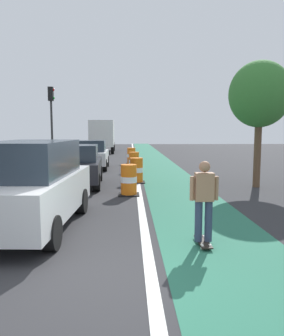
# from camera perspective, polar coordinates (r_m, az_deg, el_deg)

# --- Properties ---
(ground_plane) EXTENTS (100.00, 100.00, 0.00)m
(ground_plane) POSITION_cam_1_polar(r_m,az_deg,el_deg) (5.47, -8.38, -18.22)
(ground_plane) COLOR #2D2D30
(bike_lane_strip) EXTENTS (2.50, 80.00, 0.01)m
(bike_lane_strip) POSITION_cam_1_polar(r_m,az_deg,el_deg) (17.19, 4.07, -1.12)
(bike_lane_strip) COLOR #286B51
(bike_lane_strip) RESTS_ON ground
(lane_divider_stripe) EXTENTS (0.20, 80.00, 0.01)m
(lane_divider_stripe) POSITION_cam_1_polar(r_m,az_deg,el_deg) (17.09, -0.94, -1.14)
(lane_divider_stripe) COLOR silver
(lane_divider_stripe) RESTS_ON ground
(skateboarder_on_lane) EXTENTS (0.57, 0.80, 1.69)m
(skateboarder_on_lane) POSITION_cam_1_polar(r_m,az_deg,el_deg) (6.66, 10.64, -5.49)
(skateboarder_on_lane) COLOR black
(skateboarder_on_lane) RESTS_ON ground
(parked_suv_nearest) EXTENTS (2.10, 4.69, 2.04)m
(parked_suv_nearest) POSITION_cam_1_polar(r_m,az_deg,el_deg) (8.04, -18.38, -2.74)
(parked_suv_nearest) COLOR silver
(parked_suv_nearest) RESTS_ON ground
(parked_sedan_second) EXTENTS (2.09, 4.19, 1.70)m
(parked_sedan_second) POSITION_cam_1_polar(r_m,az_deg,el_deg) (13.76, -11.08, 0.35)
(parked_sedan_second) COLOR black
(parked_sedan_second) RESTS_ON ground
(parked_sedan_third) EXTENTS (2.00, 4.14, 1.70)m
(parked_sedan_third) POSITION_cam_1_polar(r_m,az_deg,el_deg) (19.74, -8.70, 2.23)
(parked_sedan_third) COLOR silver
(parked_sedan_third) RESTS_ON ground
(traffic_barrel_front) EXTENTS (0.73, 0.73, 1.09)m
(traffic_barrel_front) POSITION_cam_1_polar(r_m,az_deg,el_deg) (11.65, -2.30, -2.13)
(traffic_barrel_front) COLOR orange
(traffic_barrel_front) RESTS_ON ground
(traffic_barrel_mid) EXTENTS (0.73, 0.73, 1.09)m
(traffic_barrel_mid) POSITION_cam_1_polar(r_m,az_deg,el_deg) (14.43, -0.97, -0.45)
(traffic_barrel_mid) COLOR orange
(traffic_barrel_mid) RESTS_ON ground
(traffic_barrel_back) EXTENTS (0.73, 0.73, 1.09)m
(traffic_barrel_back) POSITION_cam_1_polar(r_m,az_deg,el_deg) (18.29, -1.40, 1.02)
(traffic_barrel_back) COLOR orange
(traffic_barrel_back) RESTS_ON ground
(traffic_barrel_far) EXTENTS (0.73, 0.73, 1.09)m
(traffic_barrel_far) POSITION_cam_1_polar(r_m,az_deg,el_deg) (22.68, -1.86, 2.09)
(traffic_barrel_far) COLOR orange
(traffic_barrel_far) RESTS_ON ground
(delivery_truck_down_block) EXTENTS (2.55, 7.67, 3.23)m
(delivery_truck_down_block) POSITION_cam_1_polar(r_m,az_deg,el_deg) (34.43, -6.79, 5.75)
(delivery_truck_down_block) COLOR silver
(delivery_truck_down_block) RESTS_ON ground
(traffic_light_corner) EXTENTS (0.41, 0.32, 5.10)m
(traffic_light_corner) POSITION_cam_1_polar(r_m,az_deg,el_deg) (22.75, -15.37, 9.36)
(traffic_light_corner) COLOR #2D2D2D
(traffic_light_corner) RESTS_ON ground
(pedestrian_crossing) EXTENTS (0.34, 0.20, 1.61)m
(pedestrian_crossing) POSITION_cam_1_polar(r_m,az_deg,el_deg) (18.56, -18.77, 1.79)
(pedestrian_crossing) COLOR #33333D
(pedestrian_crossing) RESTS_ON ground
(street_tree_sidewalk) EXTENTS (2.40, 2.40, 5.00)m
(street_tree_sidewalk) POSITION_cam_1_polar(r_m,az_deg,el_deg) (14.06, 19.66, 11.80)
(street_tree_sidewalk) COLOR brown
(street_tree_sidewalk) RESTS_ON ground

